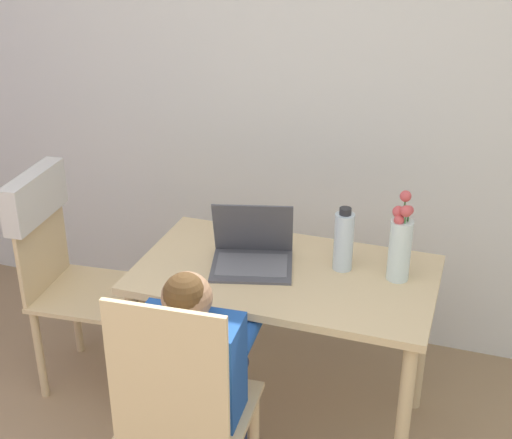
{
  "coord_description": "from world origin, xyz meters",
  "views": [
    {
      "loc": [
        0.75,
        -0.82,
        2.05
      ],
      "look_at": [
        -0.03,
        1.48,
        0.9
      ],
      "focal_mm": 50.0,
      "sensor_mm": 36.0,
      "label": 1
    }
  ],
  "objects": [
    {
      "name": "flower_vase",
      "position": [
        0.51,
        1.53,
        0.87
      ],
      "size": [
        0.08,
        0.08,
        0.35
      ],
      "color": "silver",
      "rests_on": "dining_table"
    },
    {
      "name": "person_seated",
      "position": [
        -0.06,
        0.95,
        0.62
      ],
      "size": [
        0.37,
        0.44,
        0.98
      ],
      "rotation": [
        0.0,
        0.0,
        3.21
      ],
      "color": "#1E4C9E",
      "rests_on": "ground_plane"
    },
    {
      "name": "chair_occupied",
      "position": [
        -0.05,
        0.82,
        0.49
      ],
      "size": [
        0.43,
        0.43,
        0.97
      ],
      "rotation": [
        0.0,
        0.0,
        3.21
      ],
      "color": "#D6B784",
      "rests_on": "ground_plane"
    },
    {
      "name": "dining_table",
      "position": [
        0.1,
        1.45,
        0.62
      ],
      "size": [
        1.13,
        0.64,
        0.72
      ],
      "color": "#D6B784",
      "rests_on": "ground_plane"
    },
    {
      "name": "chair_spare",
      "position": [
        -0.91,
        1.44,
        0.65
      ],
      "size": [
        0.46,
        0.43,
        0.98
      ],
      "rotation": [
        0.0,
        0.0,
        1.66
      ],
      "color": "#D6B784",
      "rests_on": "ground_plane"
    },
    {
      "name": "laptop",
      "position": [
        -0.04,
        1.46,
        0.78
      ],
      "size": [
        0.36,
        0.33,
        0.25
      ],
      "rotation": [
        0.0,
        0.0,
        0.27
      ],
      "color": "#4C4C51",
      "rests_on": "dining_table"
    },
    {
      "name": "wall_back",
      "position": [
        0.0,
        2.23,
        1.25
      ],
      "size": [
        6.4,
        0.05,
        2.5
      ],
      "color": "silver",
      "rests_on": "ground_plane"
    },
    {
      "name": "water_bottle",
      "position": [
        0.3,
        1.54,
        0.84
      ],
      "size": [
        0.07,
        0.07,
        0.25
      ],
      "color": "silver",
      "rests_on": "dining_table"
    }
  ]
}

